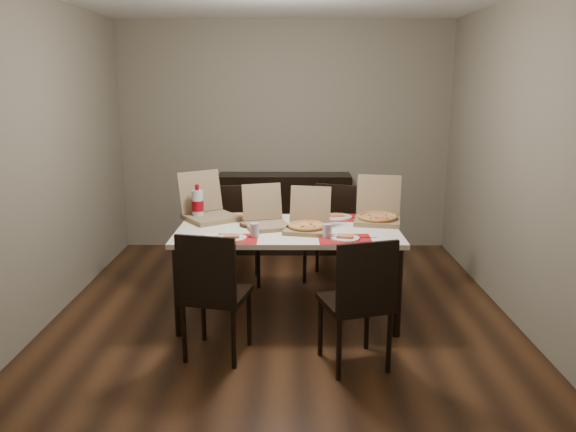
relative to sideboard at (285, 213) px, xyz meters
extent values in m
cube|color=#442714|center=(0.00, -1.78, -0.46)|extent=(3.80, 4.00, 0.02)
cube|color=gray|center=(0.00, 0.23, 0.85)|extent=(3.80, 0.02, 2.60)
cube|color=gray|center=(-1.91, -1.78, 0.85)|extent=(0.02, 4.00, 2.60)
cube|color=gray|center=(1.91, -1.78, 0.85)|extent=(0.02, 4.00, 2.60)
cube|color=black|center=(0.00, 0.00, 0.00)|extent=(1.50, 0.40, 0.90)
cube|color=white|center=(0.05, -1.84, 0.28)|extent=(1.80, 1.00, 0.04)
cylinder|color=black|center=(-0.79, -2.28, -0.10)|extent=(0.06, 0.06, 0.71)
cylinder|color=black|center=(0.89, -2.28, -0.10)|extent=(0.06, 0.06, 0.71)
cylinder|color=black|center=(-0.79, -1.40, -0.10)|extent=(0.06, 0.06, 0.71)
cylinder|color=black|center=(0.89, -1.40, -0.10)|extent=(0.06, 0.06, 0.71)
cube|color=black|center=(-0.45, -2.57, 0.00)|extent=(0.50, 0.50, 0.04)
cube|color=black|center=(-0.49, -2.76, 0.25)|extent=(0.42, 0.12, 0.46)
cylinder|color=black|center=(-0.67, -2.71, -0.24)|extent=(0.04, 0.04, 0.43)
cylinder|color=black|center=(-0.31, -2.79, -0.24)|extent=(0.04, 0.04, 0.43)
cylinder|color=black|center=(-0.59, -2.36, -0.24)|extent=(0.04, 0.04, 0.43)
cylinder|color=black|center=(-0.23, -2.44, -0.24)|extent=(0.04, 0.04, 0.43)
cube|color=black|center=(0.51, -2.72, 0.00)|extent=(0.52, 0.52, 0.04)
cube|color=black|center=(0.56, -2.90, 0.25)|extent=(0.41, 0.15, 0.46)
cylinder|color=black|center=(0.39, -2.94, -0.24)|extent=(0.04, 0.04, 0.43)
cylinder|color=black|center=(0.73, -2.84, -0.24)|extent=(0.04, 0.04, 0.43)
cylinder|color=black|center=(0.29, -2.60, -0.24)|extent=(0.04, 0.04, 0.43)
cylinder|color=black|center=(0.63, -2.49, -0.24)|extent=(0.04, 0.04, 0.43)
cube|color=black|center=(-0.43, -1.07, 0.00)|extent=(0.46, 0.46, 0.04)
cube|color=black|center=(-0.45, -0.88, 0.25)|extent=(0.42, 0.07, 0.46)
cylinder|color=black|center=(-0.27, -0.87, -0.24)|extent=(0.04, 0.04, 0.43)
cylinder|color=black|center=(-0.63, -0.91, -0.24)|extent=(0.04, 0.04, 0.43)
cylinder|color=black|center=(-0.23, -1.23, -0.24)|extent=(0.04, 0.04, 0.43)
cylinder|color=black|center=(-0.59, -1.27, -0.24)|extent=(0.04, 0.04, 0.43)
cube|color=black|center=(0.44, -1.00, 0.00)|extent=(0.55, 0.55, 0.04)
cube|color=black|center=(0.52, -0.83, 0.25)|extent=(0.40, 0.19, 0.46)
cylinder|color=black|center=(0.68, -0.90, -0.24)|extent=(0.04, 0.04, 0.43)
cylinder|color=black|center=(0.35, -0.77, -0.24)|extent=(0.04, 0.04, 0.43)
cylinder|color=black|center=(0.54, -1.24, -0.24)|extent=(0.04, 0.04, 0.43)
cylinder|color=black|center=(0.21, -1.10, -0.24)|extent=(0.04, 0.04, 0.43)
cube|color=red|center=(-0.38, -2.19, 0.30)|extent=(0.40, 0.30, 0.00)
cylinder|color=white|center=(-0.38, -2.19, 0.31)|extent=(0.23, 0.23, 0.01)
cube|color=#E3C071|center=(-0.38, -2.19, 0.33)|extent=(0.13, 0.10, 0.02)
cylinder|color=#B0B2BC|center=(-0.21, -2.13, 0.36)|extent=(0.07, 0.07, 0.11)
cube|color=#B2B2B7|center=(-0.56, -2.15, 0.30)|extent=(0.20, 0.04, 0.00)
cube|color=white|center=(-0.54, -2.15, 0.31)|extent=(0.13, 0.13, 0.02)
cube|color=red|center=(0.49, -2.19, 0.30)|extent=(0.40, 0.30, 0.00)
cylinder|color=white|center=(0.49, -2.19, 0.31)|extent=(0.22, 0.22, 0.01)
cube|color=#E3C071|center=(0.49, -2.19, 0.33)|extent=(0.14, 0.11, 0.02)
cylinder|color=#B0B2BC|center=(0.35, -2.15, 0.36)|extent=(0.07, 0.07, 0.11)
cube|color=#B2B2B7|center=(0.64, -2.15, 0.30)|extent=(0.20, 0.04, 0.00)
cube|color=red|center=(-0.40, -1.48, 0.30)|extent=(0.40, 0.30, 0.00)
cylinder|color=white|center=(-0.40, -1.48, 0.31)|extent=(0.27, 0.27, 0.01)
cube|color=#E3C071|center=(-0.40, -1.48, 0.33)|extent=(0.12, 0.10, 0.02)
cylinder|color=#B0B2BC|center=(-0.25, -1.58, 0.36)|extent=(0.07, 0.07, 0.11)
cube|color=#B2B2B7|center=(-0.59, -1.52, 0.30)|extent=(0.20, 0.04, 0.00)
cube|color=white|center=(-0.56, -1.44, 0.31)|extent=(0.13, 0.13, 0.02)
cube|color=red|center=(0.48, -1.49, 0.30)|extent=(0.40, 0.30, 0.00)
cylinder|color=white|center=(0.48, -1.49, 0.31)|extent=(0.27, 0.27, 0.01)
cube|color=#E3C071|center=(0.48, -1.49, 0.33)|extent=(0.13, 0.11, 0.02)
cylinder|color=#B0B2BC|center=(0.36, -1.52, 0.36)|extent=(0.07, 0.07, 0.11)
cube|color=#B2B2B7|center=(0.63, -1.49, 0.30)|extent=(0.20, 0.04, 0.00)
cube|color=white|center=(0.20, -1.94, 0.31)|extent=(0.16, 0.16, 0.02)
cube|color=#7F6749|center=(0.20, -1.96, 0.32)|extent=(0.39, 0.39, 0.03)
cube|color=#7F6749|center=(0.23, -1.79, 0.49)|extent=(0.34, 0.14, 0.30)
cylinder|color=#E3C071|center=(0.20, -1.96, 0.34)|extent=(0.34, 0.34, 0.02)
cube|color=#7F6749|center=(0.81, -1.67, 0.32)|extent=(0.44, 0.44, 0.04)
cube|color=#7F6749|center=(0.84, -1.48, 0.51)|extent=(0.39, 0.15, 0.34)
cylinder|color=#E3C071|center=(0.81, -1.67, 0.35)|extent=(0.38, 0.38, 0.02)
cube|color=#7F6749|center=(-0.62, -1.57, 0.32)|extent=(0.55, 0.55, 0.04)
cube|color=#7F6749|center=(-0.73, -1.41, 0.52)|extent=(0.38, 0.30, 0.36)
cube|color=#7F6749|center=(-0.12, -1.84, 0.32)|extent=(0.42, 0.42, 0.03)
cube|color=#7F6749|center=(-0.17, -1.68, 0.49)|extent=(0.34, 0.17, 0.30)
cylinder|color=black|center=(-0.24, -1.77, 0.31)|extent=(0.22, 0.22, 0.01)
cylinder|color=#AF7843|center=(-0.24, -1.77, 0.32)|extent=(0.20, 0.20, 0.02)
imported|color=white|center=(0.12, -1.64, 0.32)|extent=(0.16, 0.16, 0.03)
cylinder|color=silver|center=(-0.73, -1.56, 0.43)|extent=(0.10, 0.10, 0.26)
cylinder|color=maroon|center=(-0.73, -1.56, 0.42)|extent=(0.10, 0.10, 0.09)
cylinder|color=maroon|center=(-0.73, -1.56, 0.58)|extent=(0.03, 0.03, 0.05)
camera|label=1|loc=(0.08, -6.30, 1.45)|focal=35.00mm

